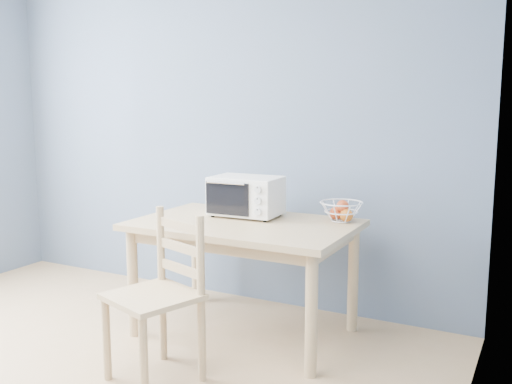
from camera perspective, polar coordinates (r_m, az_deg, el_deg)
The scene contains 4 objects.
dining_table at distance 3.70m, azimuth -1.19°, elevation -4.54°, with size 1.40×0.90×0.75m.
toaster_oven at distance 3.84m, azimuth -1.25°, elevation -0.34°, with size 0.47×0.35×0.27m.
fruit_basket at distance 3.72m, azimuth 8.59°, elevation -1.85°, with size 0.29×0.29×0.14m.
dining_chair at distance 3.20m, azimuth -9.61°, elevation -10.46°, with size 0.55×0.55×0.92m.
Camera 1 is at (2.30, -1.53, 1.50)m, focal length 40.00 mm.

